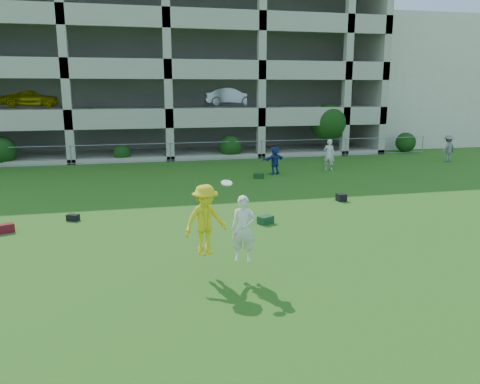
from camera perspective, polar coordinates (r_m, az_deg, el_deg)
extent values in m
plane|color=#235114|center=(11.82, -0.59, -9.92)|extent=(100.00, 100.00, 0.00)
cube|color=beige|center=(46.25, 20.70, 12.29)|extent=(16.00, 14.00, 10.00)
imported|color=navy|center=(25.23, 4.27, 3.89)|extent=(1.47, 1.00, 1.52)
imported|color=silver|center=(26.86, 10.82, 4.49)|extent=(0.76, 0.75, 1.77)
imported|color=slate|center=(32.36, 24.03, 4.88)|extent=(1.22, 0.89, 1.69)
cube|color=#580F14|center=(16.78, -26.76, -3.98)|extent=(0.62, 0.49, 0.28)
cube|color=black|center=(17.37, -19.69, -2.94)|extent=(0.47, 0.41, 0.22)
cube|color=#153B20|center=(16.03, 3.12, -3.39)|extent=(0.61, 0.54, 0.26)
cube|color=black|center=(19.63, 12.24, -0.65)|extent=(0.38, 0.38, 0.30)
cube|color=#133414|center=(24.06, 2.31, 1.96)|extent=(0.58, 0.48, 0.25)
imported|color=yellow|center=(11.33, -4.24, -3.44)|extent=(1.29, 1.01, 1.75)
imported|color=silver|center=(11.17, 0.42, -4.51)|extent=(0.68, 0.57, 1.61)
cylinder|color=white|center=(11.09, -1.64, 1.11)|extent=(0.27, 0.27, 0.11)
cube|color=#9E998C|center=(43.52, -10.25, 14.23)|extent=(30.00, 0.50, 12.00)
cube|color=#9E998C|center=(40.50, 12.34, 14.29)|extent=(0.50, 14.00, 12.00)
cube|color=#9E998C|center=(37.01, -9.35, 5.53)|extent=(30.00, 14.00, 0.30)
cube|color=#9E998C|center=(36.78, -9.51, 10.18)|extent=(30.00, 14.00, 0.30)
cube|color=#9E998C|center=(36.79, -9.68, 14.85)|extent=(30.00, 14.00, 0.30)
cube|color=#9E998C|center=(37.05, -9.86, 19.48)|extent=(30.00, 14.00, 0.30)
cube|color=#9E998C|center=(29.99, -8.61, 8.58)|extent=(30.00, 0.30, 0.90)
cube|color=#9E998C|center=(29.94, -8.80, 14.32)|extent=(30.00, 0.30, 0.90)
cube|color=#9E998C|center=(30.20, -9.00, 20.01)|extent=(30.00, 0.30, 0.90)
cube|color=#9E998C|center=(30.19, -20.65, 14.53)|extent=(0.50, 0.50, 12.00)
cube|color=#9E998C|center=(30.06, -8.84, 15.16)|extent=(0.50, 0.50, 12.00)
cube|color=#9E998C|center=(31.11, 2.64, 15.20)|extent=(0.50, 0.50, 12.00)
cube|color=#9E998C|center=(33.23, 13.00, 14.73)|extent=(0.50, 0.50, 12.00)
cube|color=#605E59|center=(38.78, -9.87, 14.49)|extent=(29.00, 9.00, 11.60)
imported|color=yellow|center=(35.30, -24.18, 10.50)|extent=(3.99, 1.87, 1.32)
imported|color=silver|center=(35.42, -1.39, 11.57)|extent=(4.18, 2.01, 1.32)
cylinder|color=gray|center=(30.16, -19.93, 4.27)|extent=(0.06, 0.06, 1.20)
cylinder|color=gray|center=(30.03, -8.47, 4.85)|extent=(0.06, 0.06, 1.20)
cylinder|color=gray|center=(31.08, 2.67, 5.22)|extent=(0.06, 0.06, 1.20)
cylinder|color=gray|center=(33.20, 12.74, 5.39)|extent=(0.06, 0.06, 1.20)
cylinder|color=gray|center=(36.20, 21.37, 5.41)|extent=(0.06, 0.06, 1.20)
cylinder|color=gray|center=(29.96, -8.50, 5.89)|extent=(36.00, 0.04, 0.04)
cylinder|color=gray|center=(30.10, -8.43, 3.87)|extent=(36.00, 0.04, 0.04)
sphere|color=#163D11|center=(31.44, -27.11, 4.47)|extent=(1.76, 1.76, 1.76)
sphere|color=#163D11|center=(30.54, -14.19, 4.64)|extent=(1.10, 1.10, 1.10)
sphere|color=#163D11|center=(31.16, -1.19, 5.57)|extent=(1.54, 1.54, 1.54)
cylinder|color=#382314|center=(33.46, 10.62, 6.20)|extent=(0.16, 0.16, 1.96)
sphere|color=#163D11|center=(33.35, 10.71, 8.35)|extent=(2.52, 2.52, 2.52)
sphere|color=#163D11|center=(36.13, 19.54, 5.72)|extent=(1.43, 1.43, 1.43)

